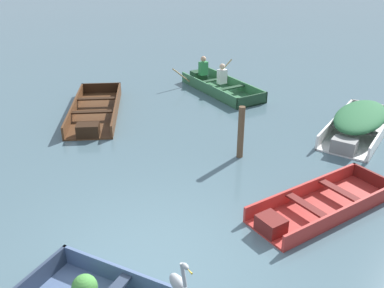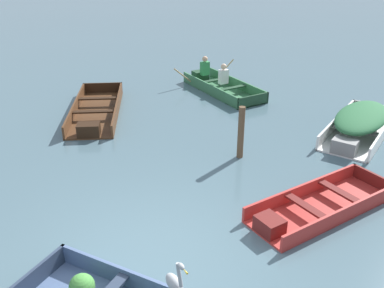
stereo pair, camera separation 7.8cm
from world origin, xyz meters
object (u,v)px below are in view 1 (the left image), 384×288
Objects in this scene: skiff_white_far_moored at (360,120)px; heron_on_dinghy at (179,283)px; skiff_dark_varnish_near_moored at (95,112)px; rowboat_green_with_crew at (218,84)px; mooring_post at (241,132)px; skiff_red_mid_moored at (318,206)px.

skiff_white_far_moored is 7.38m from heron_on_dinghy.
rowboat_green_with_crew is at bearing 36.47° from skiff_dark_varnish_near_moored.
skiff_dark_varnish_near_moored is 1.14× the size of skiff_white_far_moored.
heron_on_dinghy is (-0.38, -9.51, 0.71)m from rowboat_green_with_crew.
mooring_post is (0.90, 4.87, -0.30)m from heron_on_dinghy.
skiff_red_mid_moored is at bearing 52.19° from heron_on_dinghy.
heron_on_dinghy is 4.96m from mooring_post.
heron_on_dinghy is (2.95, -7.05, 0.78)m from skiff_dark_varnish_near_moored.
skiff_white_far_moored reaches higher than skiff_dark_varnish_near_moored.
skiff_white_far_moored is at bearing 25.40° from mooring_post.
heron_on_dinghy is at bearing -67.29° from skiff_dark_varnish_near_moored.
heron_on_dinghy reaches higher than skiff_red_mid_moored.
skiff_dark_varnish_near_moored is 4.45m from mooring_post.
rowboat_green_with_crew is 9.54m from heron_on_dinghy.
mooring_post reaches higher than skiff_red_mid_moored.
skiff_red_mid_moored is 3.43× the size of heron_on_dinghy.
skiff_white_far_moored is 3.28m from mooring_post.
rowboat_green_with_crew is (-1.83, 6.67, 0.08)m from skiff_red_mid_moored.
rowboat_green_with_crew reaches higher than skiff_white_far_moored.
heron_on_dinghy is (-2.20, -2.84, 0.79)m from skiff_red_mid_moored.
skiff_dark_varnish_near_moored is at bearing 150.42° from mooring_post.
skiff_dark_varnish_near_moored is at bearing 173.44° from skiff_white_far_moored.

